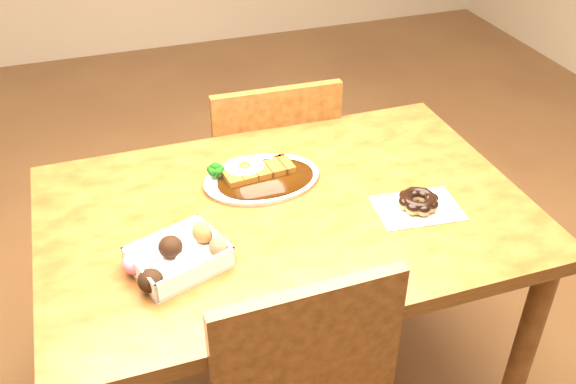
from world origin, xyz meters
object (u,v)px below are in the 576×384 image
object	(u,v)px
katsu_curry_plate	(259,176)
donut_box	(179,256)
table	(286,239)
chair_far	(268,178)
pon_de_ring	(418,202)

from	to	relation	value
katsu_curry_plate	donut_box	distance (m)	0.37
table	chair_far	distance (m)	0.57
table	katsu_curry_plate	bearing A→B (deg)	101.31
donut_box	katsu_curry_plate	bearing A→B (deg)	45.20
chair_far	donut_box	distance (m)	0.83
table	donut_box	size ratio (longest dim) A/B	4.97
katsu_curry_plate	donut_box	world-z (taller)	katsu_curry_plate
pon_de_ring	katsu_curry_plate	bearing A→B (deg)	143.96
table	chair_far	world-z (taller)	chair_far
donut_box	pon_de_ring	distance (m)	0.60
table	pon_de_ring	size ratio (longest dim) A/B	5.43
katsu_curry_plate	donut_box	xyz separation A→B (m)	(-0.26, -0.27, 0.01)
chair_far	pon_de_ring	size ratio (longest dim) A/B	3.94
table	pon_de_ring	xyz separation A→B (m)	(0.31, -0.11, 0.12)
pon_de_ring	chair_far	bearing A→B (deg)	106.74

